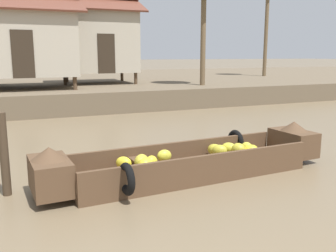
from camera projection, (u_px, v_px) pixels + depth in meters
name	position (u px, v px, depth m)	size (l,w,h in m)	color
ground_plane	(78.00, 136.00, 10.59)	(300.00, 300.00, 0.00)	#726047
riverbank_strip	(39.00, 86.00, 22.64)	(160.00, 20.00, 0.85)	brown
banana_boat	(192.00, 161.00, 7.10)	(5.76, 2.04, 0.85)	brown
stilt_house_mid_right	(20.00, 42.00, 15.52)	(4.94, 3.71, 3.84)	#4C3826
stilt_house_right	(99.00, 40.00, 18.44)	(4.04, 3.28, 4.17)	#4C3826
mooring_post	(4.00, 155.00, 6.05)	(0.14, 0.14, 1.37)	#423323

